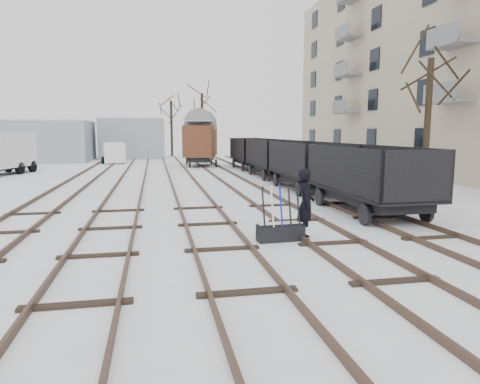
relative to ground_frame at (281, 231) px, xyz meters
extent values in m
plane|color=white|center=(-1.71, -0.60, -0.28)|extent=(120.00, 120.00, 0.00)
cube|color=black|center=(-8.43, 13.40, -0.21)|extent=(0.07, 52.00, 0.15)
cube|color=black|center=(-7.00, 13.40, -0.21)|extent=(0.07, 52.00, 0.15)
cube|color=black|center=(-5.43, 13.40, -0.21)|extent=(0.07, 52.00, 0.15)
cube|color=black|center=(-4.00, 13.40, -0.21)|extent=(0.07, 52.00, 0.15)
cube|color=black|center=(-4.71, 1.40, -0.26)|extent=(1.90, 0.20, 0.08)
cube|color=black|center=(-2.43, 13.40, -0.21)|extent=(0.07, 52.00, 0.15)
cube|color=black|center=(-1.00, 13.40, -0.21)|extent=(0.07, 52.00, 0.15)
cube|color=black|center=(-1.71, 1.40, -0.26)|extent=(1.90, 0.20, 0.08)
cube|color=black|center=(0.57, 13.40, -0.21)|extent=(0.07, 52.00, 0.15)
cube|color=black|center=(2.00, 13.40, -0.21)|extent=(0.07, 52.00, 0.15)
cube|color=black|center=(1.29, 1.40, -0.26)|extent=(1.90, 0.20, 0.08)
cube|color=black|center=(3.57, 13.40, -0.21)|extent=(0.07, 52.00, 0.15)
cube|color=black|center=(5.00, 13.40, -0.21)|extent=(0.07, 52.00, 0.15)
cube|color=black|center=(4.29, 1.40, -0.26)|extent=(1.90, 0.20, 0.08)
cube|color=#99A4AD|center=(-14.71, 35.40, 1.72)|extent=(10.00, 8.00, 4.00)
cube|color=silver|center=(-14.71, 35.40, 3.77)|extent=(9.80, 7.84, 0.10)
cube|color=#99A4AD|center=(-5.71, 39.40, 1.92)|extent=(7.00, 6.00, 4.40)
cube|color=silver|center=(-5.71, 39.40, 4.17)|extent=(6.86, 5.88, 0.10)
cube|color=black|center=(0.00, 0.00, -0.06)|extent=(1.32, 0.50, 0.44)
cube|color=black|center=(0.00, 0.00, 0.18)|extent=(1.32, 0.38, 0.06)
cube|color=silver|center=(0.00, 0.00, 0.22)|extent=(1.26, 0.34, 0.03)
cylinder|color=black|center=(-0.50, -0.03, 0.67)|extent=(0.07, 0.32, 1.08)
cylinder|color=silver|center=(-0.25, -0.02, 0.67)|extent=(0.07, 0.32, 1.08)
cylinder|color=#0C16A8|center=(0.00, 0.00, 0.67)|extent=(0.07, 0.32, 1.08)
cylinder|color=black|center=(0.25, 0.02, 0.67)|extent=(0.07, 0.32, 1.08)
cylinder|color=black|center=(0.50, 0.03, 0.67)|extent=(0.07, 0.32, 1.08)
imported|color=black|center=(0.75, 0.10, 0.70)|extent=(0.66, 0.82, 1.96)
cube|color=black|center=(4.29, 3.25, 0.36)|extent=(1.92, 5.27, 0.40)
cube|color=black|center=(4.29, 3.25, 0.56)|extent=(2.40, 5.99, 0.12)
cube|color=black|center=(3.14, 3.25, 1.36)|extent=(0.10, 5.99, 1.60)
cube|color=black|center=(5.43, 3.25, 1.36)|extent=(0.10, 5.99, 1.60)
cube|color=silver|center=(4.29, 3.25, 0.66)|extent=(2.16, 5.75, 0.06)
cylinder|color=black|center=(3.19, 1.34, 0.07)|extent=(0.12, 0.70, 0.70)
cylinder|color=black|center=(5.38, 5.17, 0.07)|extent=(0.12, 0.70, 0.70)
cube|color=black|center=(4.29, 9.65, 0.36)|extent=(1.92, 5.27, 0.40)
cube|color=black|center=(4.29, 9.65, 0.56)|extent=(2.40, 5.99, 0.12)
cube|color=black|center=(3.14, 9.65, 1.36)|extent=(0.10, 5.99, 1.60)
cube|color=black|center=(5.43, 9.65, 1.36)|extent=(0.10, 5.99, 1.60)
cube|color=silver|center=(4.29, 9.65, 0.66)|extent=(2.16, 5.75, 0.06)
cylinder|color=black|center=(3.19, 7.74, 0.07)|extent=(0.12, 0.70, 0.70)
cylinder|color=black|center=(5.38, 11.57, 0.07)|extent=(0.12, 0.70, 0.70)
cube|color=black|center=(4.29, 16.05, 0.36)|extent=(1.92, 5.27, 0.40)
cube|color=black|center=(4.29, 16.05, 0.56)|extent=(2.40, 5.99, 0.12)
cube|color=black|center=(3.14, 16.05, 1.36)|extent=(0.10, 5.99, 1.60)
cube|color=black|center=(5.43, 16.05, 1.36)|extent=(0.10, 5.99, 1.60)
cube|color=silver|center=(4.29, 16.05, 0.66)|extent=(2.16, 5.75, 0.06)
cylinder|color=black|center=(3.19, 14.14, 0.07)|extent=(0.12, 0.70, 0.70)
cylinder|color=black|center=(5.38, 17.97, 0.07)|extent=(0.12, 0.70, 0.70)
cube|color=black|center=(4.29, 22.45, 0.36)|extent=(1.92, 5.27, 0.40)
cube|color=black|center=(4.29, 22.45, 0.56)|extent=(2.40, 5.99, 0.12)
cube|color=black|center=(3.14, 22.45, 1.36)|extent=(0.10, 5.99, 1.60)
cube|color=black|center=(5.43, 22.45, 1.36)|extent=(0.10, 5.99, 1.60)
cube|color=silver|center=(4.29, 22.45, 0.66)|extent=(2.16, 5.75, 0.06)
cylinder|color=black|center=(3.19, 20.54, 0.07)|extent=(0.12, 0.70, 0.70)
cylinder|color=black|center=(5.38, 24.37, 0.07)|extent=(0.12, 0.70, 0.70)
cube|color=black|center=(0.64, 26.29, 0.37)|extent=(2.90, 4.76, 0.40)
cube|color=#4B2716|center=(0.64, 26.29, 1.88)|extent=(3.50, 5.45, 2.62)
cube|color=silver|center=(0.64, 26.29, 3.54)|extent=(3.21, 5.15, 0.04)
cylinder|color=black|center=(-0.46, 24.68, 0.07)|extent=(0.12, 0.70, 0.70)
cylinder|color=black|center=(1.75, 27.90, 0.07)|extent=(0.12, 0.70, 0.70)
cube|color=white|center=(-13.80, 21.62, 1.44)|extent=(3.32, 4.90, 2.41)
cube|color=silver|center=(-13.80, 21.62, 2.66)|extent=(3.26, 4.80, 0.03)
cylinder|color=black|center=(-12.86, 23.34, 0.15)|extent=(0.26, 0.86, 0.86)
cube|color=white|center=(-7.13, 31.74, 0.71)|extent=(2.42, 4.58, 1.79)
cube|color=silver|center=(-7.13, 31.74, 1.63)|extent=(2.36, 4.47, 0.04)
cylinder|color=black|center=(-8.03, 30.35, 0.06)|extent=(0.22, 0.70, 0.70)
cylinder|color=black|center=(-6.24, 33.13, 0.06)|extent=(0.22, 0.70, 0.70)
cylinder|color=black|center=(9.12, 6.95, 2.86)|extent=(0.30, 0.30, 6.29)
cylinder|color=black|center=(-1.22, 41.40, 3.02)|extent=(0.30, 0.30, 6.60)
cylinder|color=black|center=(2.15, 38.51, 3.37)|extent=(0.30, 0.30, 7.31)
camera|label=1|loc=(-3.33, -10.99, 2.69)|focal=32.00mm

